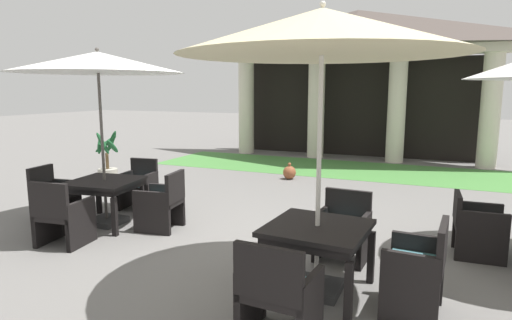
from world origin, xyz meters
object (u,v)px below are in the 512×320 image
(patio_table_mid_left, at_px, (317,234))
(patio_chair_mid_left_east, at_px, (418,270))
(terracotta_urn, at_px, (289,172))
(patio_chair_mid_right_east, at_px, (162,203))
(patio_chair_mid_right_south, at_px, (62,216))
(patio_chair_mid_right_north, at_px, (139,186))
(potted_palm_left_edge, at_px, (108,167))
(patio_table_mid_right, at_px, (105,186))
(patio_chair_mid_left_north, at_px, (343,229))
(patio_chair_mid_right_west, at_px, (54,195))
(patio_chair_near_foreground_west, at_px, (477,227))
(patio_umbrella_mid_right, at_px, (98,64))
(patio_chair_mid_left_south, at_px, (278,294))
(patio_umbrella_mid_left, at_px, (322,34))

(patio_table_mid_left, distance_m, patio_chair_mid_left_east, 1.01)
(terracotta_urn, bearing_deg, patio_chair_mid_right_east, -97.29)
(patio_chair_mid_right_south, bearing_deg, patio_chair_mid_right_north, 90.00)
(patio_chair_mid_right_south, xyz_separation_m, patio_chair_mid_right_north, (-0.27, 1.94, -0.02))
(patio_chair_mid_right_east, distance_m, potted_palm_left_edge, 3.67)
(patio_table_mid_right, bearing_deg, patio_table_mid_left, -14.03)
(patio_chair_mid_right_north, xyz_separation_m, terracotta_urn, (1.65, 3.44, -0.24))
(patio_chair_mid_right_north, xyz_separation_m, patio_chair_mid_right_east, (1.10, -0.83, 0.01))
(patio_chair_mid_left_east, relative_size, patio_chair_mid_right_south, 0.99)
(patio_chair_mid_left_east, bearing_deg, patio_chair_mid_left_north, 44.98)
(patio_table_mid_right, distance_m, patio_chair_mid_right_west, 1.00)
(patio_chair_mid_right_east, xyz_separation_m, potted_palm_left_edge, (-2.99, 2.13, -0.02))
(patio_chair_mid_right_north, bearing_deg, patio_chair_near_foreground_west, 170.80)
(patio_chair_mid_left_east, bearing_deg, patio_table_mid_left, 90.00)
(patio_chair_mid_left_east, height_order, patio_chair_mid_right_west, patio_chair_mid_left_east)
(patio_umbrella_mid_right, distance_m, patio_chair_mid_right_east, 2.28)
(patio_chair_near_foreground_west, relative_size, patio_chair_mid_left_east, 0.88)
(patio_chair_mid_left_south, bearing_deg, patio_umbrella_mid_left, 90.00)
(patio_chair_mid_left_north, relative_size, patio_chair_mid_left_east, 0.93)
(patio_table_mid_left, xyz_separation_m, patio_chair_mid_left_south, (-0.06, -0.99, -0.21))
(patio_chair_near_foreground_west, height_order, patio_umbrella_mid_left, patio_umbrella_mid_left)
(patio_table_mid_right, bearing_deg, patio_chair_mid_left_south, -27.87)
(patio_umbrella_mid_left, xyz_separation_m, patio_table_mid_right, (-3.66, 0.92, -2.01))
(patio_chair_mid_left_south, bearing_deg, patio_umbrella_mid_right, 155.57)
(patio_chair_mid_right_east, bearing_deg, patio_chair_mid_left_north, -99.12)
(patio_chair_mid_right_north, bearing_deg, patio_chair_mid_right_south, 90.00)
(patio_chair_mid_left_south, distance_m, patio_chair_mid_right_north, 4.71)
(potted_palm_left_edge, bearing_deg, patio_chair_mid_right_west, -66.16)
(patio_chair_mid_left_north, xyz_separation_m, terracotta_urn, (-2.21, 4.34, -0.23))
(patio_table_mid_left, distance_m, terracotta_urn, 5.76)
(patio_chair_mid_left_south, height_order, patio_chair_mid_right_south, patio_chair_mid_right_south)
(patio_chair_mid_right_north, xyz_separation_m, potted_palm_left_edge, (-1.89, 1.30, -0.01))
(patio_chair_mid_right_south, height_order, patio_chair_mid_right_east, patio_chair_mid_right_south)
(patio_table_mid_left, bearing_deg, terracotta_urn, 111.98)
(patio_table_mid_left, xyz_separation_m, patio_table_mid_right, (-3.66, 0.92, -0.01))
(patio_chair_mid_left_north, distance_m, patio_chair_mid_right_south, 3.74)
(patio_chair_mid_left_south, bearing_deg, patio_chair_mid_left_east, 45.08)
(patio_chair_mid_left_south, bearing_deg, terracotta_urn, 111.75)
(patio_umbrella_mid_left, xyz_separation_m, patio_chair_mid_left_east, (0.99, -0.06, -2.19))
(patio_chair_mid_left_east, relative_size, patio_chair_mid_right_north, 1.05)
(patio_table_mid_right, xyz_separation_m, patio_umbrella_mid_right, (0.00, -0.00, 1.86))
(patio_umbrella_mid_right, xyz_separation_m, patio_chair_mid_right_south, (0.13, -0.97, -2.05))
(patio_chair_mid_left_north, height_order, patio_table_mid_right, patio_chair_mid_left_north)
(patio_chair_mid_left_east, distance_m, patio_umbrella_mid_right, 5.17)
(patio_chair_mid_right_west, bearing_deg, patio_chair_mid_right_north, 134.95)
(patio_table_mid_left, relative_size, patio_table_mid_right, 0.93)
(terracotta_urn, bearing_deg, patio_chair_mid_right_north, -115.56)
(patio_umbrella_mid_right, bearing_deg, patio_chair_mid_left_north, 1.11)
(potted_palm_left_edge, bearing_deg, patio_table_mid_left, -29.21)
(patio_chair_mid_left_east, relative_size, patio_umbrella_mid_right, 0.33)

